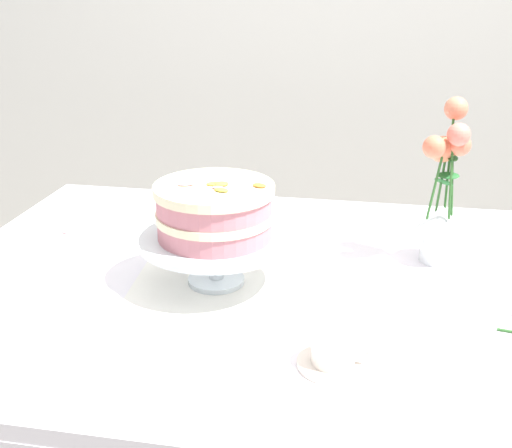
{
  "coord_description": "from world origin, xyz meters",
  "views": [
    {
      "loc": [
        0.16,
        -1.13,
        1.3
      ],
      "look_at": [
        -0.05,
        -0.01,
        0.86
      ],
      "focal_mm": 44.86,
      "sensor_mm": 36.0,
      "label": 1
    }
  ],
  "objects_px": {
    "cake_stand": "(215,245)",
    "teacup": "(334,352)",
    "dining_table": "(279,326)",
    "layer_cake": "(214,211)",
    "flower_vase": "(443,198)"
  },
  "relations": [
    {
      "from": "cake_stand",
      "to": "teacup",
      "type": "xyz_separation_m",
      "value": [
        0.25,
        -0.24,
        -0.06
      ]
    },
    {
      "from": "dining_table",
      "to": "cake_stand",
      "type": "relative_size",
      "value": 4.83
    },
    {
      "from": "dining_table",
      "to": "teacup",
      "type": "height_order",
      "value": "teacup"
    },
    {
      "from": "dining_table",
      "to": "layer_cake",
      "type": "height_order",
      "value": "layer_cake"
    },
    {
      "from": "teacup",
      "to": "cake_stand",
      "type": "bearing_deg",
      "value": 135.44
    },
    {
      "from": "flower_vase",
      "to": "teacup",
      "type": "distance_m",
      "value": 0.48
    },
    {
      "from": "cake_stand",
      "to": "teacup",
      "type": "relative_size",
      "value": 2.52
    },
    {
      "from": "flower_vase",
      "to": "teacup",
      "type": "height_order",
      "value": "flower_vase"
    },
    {
      "from": "cake_stand",
      "to": "teacup",
      "type": "distance_m",
      "value": 0.35
    },
    {
      "from": "dining_table",
      "to": "layer_cake",
      "type": "relative_size",
      "value": 6.2
    },
    {
      "from": "dining_table",
      "to": "flower_vase",
      "type": "xyz_separation_m",
      "value": [
        0.31,
        0.17,
        0.23
      ]
    },
    {
      "from": "flower_vase",
      "to": "teacup",
      "type": "bearing_deg",
      "value": -113.54
    },
    {
      "from": "cake_stand",
      "to": "flower_vase",
      "type": "relative_size",
      "value": 0.84
    },
    {
      "from": "dining_table",
      "to": "cake_stand",
      "type": "bearing_deg",
      "value": -173.63
    },
    {
      "from": "dining_table",
      "to": "cake_stand",
      "type": "distance_m",
      "value": 0.21
    }
  ]
}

